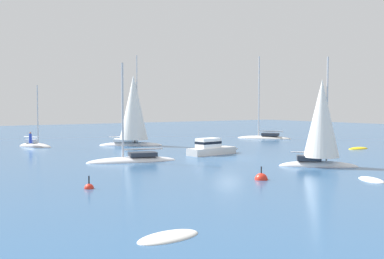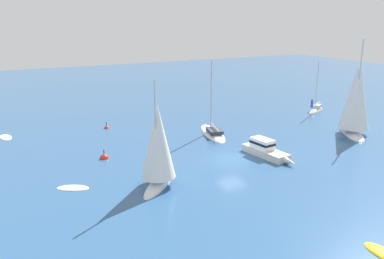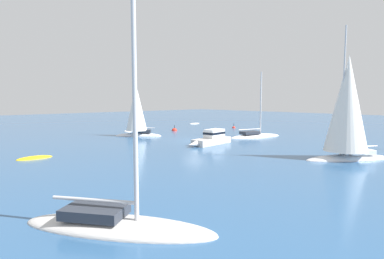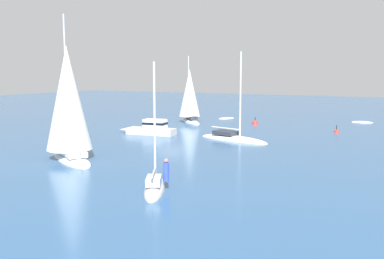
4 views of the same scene
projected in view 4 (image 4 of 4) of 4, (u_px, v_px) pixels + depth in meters
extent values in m
plane|color=#2D5684|center=(173.00, 131.00, 47.74)|extent=(160.00, 160.00, 0.00)
ellipsoid|color=white|center=(71.00, 159.00, 32.23)|extent=(7.38, 5.68, 0.83)
cube|color=white|center=(74.00, 153.00, 31.38)|extent=(2.63, 2.37, 0.37)
cylinder|color=silver|center=(66.00, 85.00, 32.14)|extent=(0.13, 0.13, 10.28)
cylinder|color=silver|center=(74.00, 148.00, 31.29)|extent=(2.90, 1.89, 0.10)
cone|color=white|center=(68.00, 98.00, 31.93)|extent=(4.65, 4.65, 7.71)
cylinder|color=white|center=(65.00, 146.00, 32.34)|extent=(0.32, 0.32, 1.05)
sphere|color=#CC7257|center=(64.00, 138.00, 32.25)|extent=(0.24, 0.24, 0.24)
ellipsoid|color=white|center=(233.00, 140.00, 41.54)|extent=(7.98, 4.04, 0.85)
cube|color=#2D333D|center=(226.00, 133.00, 42.08)|extent=(2.61, 2.02, 0.36)
cylinder|color=silver|center=(240.00, 94.00, 40.44)|extent=(0.18, 0.18, 7.95)
cylinder|color=silver|center=(226.00, 128.00, 42.05)|extent=(3.38, 1.05, 0.14)
cube|color=silver|center=(151.00, 131.00, 45.03)|extent=(5.29, 2.18, 0.68)
cone|color=silver|center=(125.00, 130.00, 46.17)|extent=(1.35, 0.82, 0.68)
cube|color=white|center=(155.00, 124.00, 44.76)|extent=(2.42, 1.54, 0.94)
cube|color=black|center=(155.00, 123.00, 44.75)|extent=(2.46, 1.58, 0.24)
ellipsoid|color=silver|center=(362.00, 122.00, 55.88)|extent=(2.77, 1.58, 0.36)
ellipsoid|color=silver|center=(155.00, 190.00, 23.89)|extent=(3.26, 4.81, 0.99)
cube|color=silver|center=(154.00, 180.00, 23.22)|extent=(1.37, 1.65, 0.39)
cylinder|color=silver|center=(155.00, 121.00, 23.87)|extent=(0.13, 0.13, 6.55)
cylinder|color=silver|center=(154.00, 172.00, 23.13)|extent=(1.13, 1.98, 0.11)
cylinder|color=blue|center=(166.00, 172.00, 23.73)|extent=(0.32, 0.32, 1.04)
sphere|color=#B57168|center=(166.00, 161.00, 23.64)|extent=(0.24, 0.24, 0.24)
ellipsoid|color=white|center=(190.00, 122.00, 56.16)|extent=(5.41, 5.15, 0.91)
cube|color=#2D333D|center=(192.00, 118.00, 55.39)|extent=(2.00, 1.95, 0.41)
cylinder|color=silver|center=(189.00, 87.00, 56.13)|extent=(0.13, 0.13, 8.09)
cylinder|color=silver|center=(192.00, 114.00, 55.30)|extent=(2.08, 1.93, 0.10)
cone|color=white|center=(190.00, 93.00, 55.85)|extent=(3.87, 3.87, 6.07)
ellipsoid|color=yellow|center=(62.00, 122.00, 56.63)|extent=(2.86, 1.27, 0.41)
ellipsoid|color=white|center=(226.00, 118.00, 60.64)|extent=(2.27, 2.81, 0.32)
sphere|color=red|center=(336.00, 132.00, 46.79)|extent=(0.57, 0.57, 0.57)
cylinder|color=black|center=(337.00, 128.00, 46.72)|extent=(0.08, 0.08, 0.46)
sphere|color=red|center=(255.00, 124.00, 54.41)|extent=(0.85, 0.85, 0.85)
cylinder|color=black|center=(255.00, 119.00, 54.32)|extent=(0.08, 0.08, 0.43)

